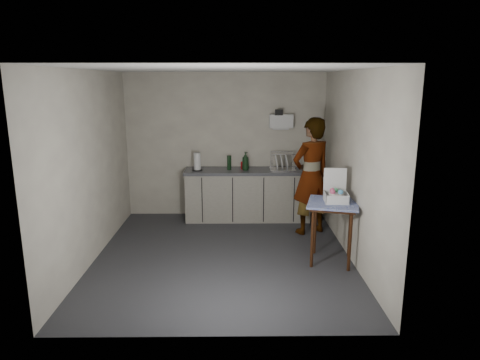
{
  "coord_description": "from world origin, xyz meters",
  "views": [
    {
      "loc": [
        0.18,
        -5.74,
        2.45
      ],
      "look_at": [
        0.25,
        0.45,
        1.01
      ],
      "focal_mm": 32.0,
      "sensor_mm": 36.0,
      "label": 1
    }
  ],
  "objects_px": {
    "bakery_box": "(336,195)",
    "side_table": "(333,210)",
    "soda_can": "(243,165)",
    "paper_towel": "(197,162)",
    "kitchen_counter": "(248,196)",
    "soap_bottle": "(245,161)",
    "dish_rack": "(282,166)",
    "standing_man": "(311,176)",
    "dark_bottle": "(229,163)"
  },
  "relations": [
    {
      "from": "paper_towel",
      "to": "bakery_box",
      "type": "height_order",
      "value": "bakery_box"
    },
    {
      "from": "paper_towel",
      "to": "side_table",
      "type": "bearing_deg",
      "value": -43.08
    },
    {
      "from": "kitchen_counter",
      "to": "soda_can",
      "type": "xyz_separation_m",
      "value": [
        -0.09,
        0.07,
        0.55
      ]
    },
    {
      "from": "dish_rack",
      "to": "bakery_box",
      "type": "relative_size",
      "value": 1.03
    },
    {
      "from": "kitchen_counter",
      "to": "soda_can",
      "type": "bearing_deg",
      "value": 143.33
    },
    {
      "from": "paper_towel",
      "to": "bakery_box",
      "type": "xyz_separation_m",
      "value": [
        2.03,
        -1.82,
        -0.11
      ]
    },
    {
      "from": "soda_can",
      "to": "dark_bottle",
      "type": "bearing_deg",
      "value": -164.36
    },
    {
      "from": "paper_towel",
      "to": "kitchen_counter",
      "type": "bearing_deg",
      "value": 3.7
    },
    {
      "from": "standing_man",
      "to": "soap_bottle",
      "type": "relative_size",
      "value": 5.86
    },
    {
      "from": "soap_bottle",
      "to": "paper_towel",
      "type": "xyz_separation_m",
      "value": [
        -0.85,
        -0.02,
        -0.01
      ]
    },
    {
      "from": "soda_can",
      "to": "dark_bottle",
      "type": "height_order",
      "value": "dark_bottle"
    },
    {
      "from": "soda_can",
      "to": "paper_towel",
      "type": "xyz_separation_m",
      "value": [
        -0.8,
        -0.12,
        0.09
      ]
    },
    {
      "from": "soap_bottle",
      "to": "soda_can",
      "type": "height_order",
      "value": "soap_bottle"
    },
    {
      "from": "standing_man",
      "to": "bakery_box",
      "type": "relative_size",
      "value": 4.38
    },
    {
      "from": "standing_man",
      "to": "dish_rack",
      "type": "bearing_deg",
      "value": -88.23
    },
    {
      "from": "soda_can",
      "to": "bakery_box",
      "type": "bearing_deg",
      "value": -57.81
    },
    {
      "from": "standing_man",
      "to": "dark_bottle",
      "type": "relative_size",
      "value": 7.39
    },
    {
      "from": "kitchen_counter",
      "to": "standing_man",
      "type": "height_order",
      "value": "standing_man"
    },
    {
      "from": "soap_bottle",
      "to": "dark_bottle",
      "type": "distance_m",
      "value": 0.29
    },
    {
      "from": "standing_man",
      "to": "dark_bottle",
      "type": "distance_m",
      "value": 1.52
    },
    {
      "from": "side_table",
      "to": "paper_towel",
      "type": "height_order",
      "value": "paper_towel"
    },
    {
      "from": "side_table",
      "to": "dark_bottle",
      "type": "distance_m",
      "value": 2.41
    },
    {
      "from": "standing_man",
      "to": "dish_rack",
      "type": "distance_m",
      "value": 0.81
    },
    {
      "from": "soap_bottle",
      "to": "standing_man",
      "type": "bearing_deg",
      "value": -33.67
    },
    {
      "from": "soap_bottle",
      "to": "dish_rack",
      "type": "relative_size",
      "value": 0.73
    },
    {
      "from": "kitchen_counter",
      "to": "bakery_box",
      "type": "height_order",
      "value": "bakery_box"
    },
    {
      "from": "kitchen_counter",
      "to": "side_table",
      "type": "height_order",
      "value": "kitchen_counter"
    },
    {
      "from": "side_table",
      "to": "soap_bottle",
      "type": "relative_size",
      "value": 2.64
    },
    {
      "from": "standing_man",
      "to": "bakery_box",
      "type": "xyz_separation_m",
      "value": [
        0.14,
        -1.15,
        0.0
      ]
    },
    {
      "from": "soda_can",
      "to": "standing_man",
      "type": "bearing_deg",
      "value": -36.33
    },
    {
      "from": "paper_towel",
      "to": "dish_rack",
      "type": "relative_size",
      "value": 0.71
    },
    {
      "from": "bakery_box",
      "to": "side_table",
      "type": "bearing_deg",
      "value": -131.09
    },
    {
      "from": "soap_bottle",
      "to": "paper_towel",
      "type": "height_order",
      "value": "soap_bottle"
    },
    {
      "from": "dish_rack",
      "to": "paper_towel",
      "type": "bearing_deg",
      "value": -178.95
    },
    {
      "from": "side_table",
      "to": "kitchen_counter",
      "type": "bearing_deg",
      "value": 134.46
    },
    {
      "from": "side_table",
      "to": "paper_towel",
      "type": "relative_size",
      "value": 2.71
    },
    {
      "from": "soda_can",
      "to": "paper_towel",
      "type": "relative_size",
      "value": 0.41
    },
    {
      "from": "dark_bottle",
      "to": "side_table",
      "type": "bearing_deg",
      "value": -53.32
    },
    {
      "from": "dark_bottle",
      "to": "bakery_box",
      "type": "xyz_separation_m",
      "value": [
        1.47,
        -1.88,
        -0.08
      ]
    },
    {
      "from": "side_table",
      "to": "dark_bottle",
      "type": "bearing_deg",
      "value": 141.32
    },
    {
      "from": "dish_rack",
      "to": "soda_can",
      "type": "bearing_deg",
      "value": 172.04
    },
    {
      "from": "kitchen_counter",
      "to": "paper_towel",
      "type": "height_order",
      "value": "paper_towel"
    },
    {
      "from": "standing_man",
      "to": "soda_can",
      "type": "distance_m",
      "value": 1.35
    },
    {
      "from": "kitchen_counter",
      "to": "dark_bottle",
      "type": "xyz_separation_m",
      "value": [
        -0.33,
        0.0,
        0.61
      ]
    },
    {
      "from": "soda_can",
      "to": "soap_bottle",
      "type": "bearing_deg",
      "value": -65.95
    },
    {
      "from": "side_table",
      "to": "standing_man",
      "type": "height_order",
      "value": "standing_man"
    },
    {
      "from": "kitchen_counter",
      "to": "soda_can",
      "type": "relative_size",
      "value": 17.45
    },
    {
      "from": "dish_rack",
      "to": "kitchen_counter",
      "type": "bearing_deg",
      "value": 177.16
    },
    {
      "from": "kitchen_counter",
      "to": "soap_bottle",
      "type": "xyz_separation_m",
      "value": [
        -0.04,
        -0.04,
        0.65
      ]
    },
    {
      "from": "standing_man",
      "to": "soap_bottle",
      "type": "bearing_deg",
      "value": -61.05
    }
  ]
}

